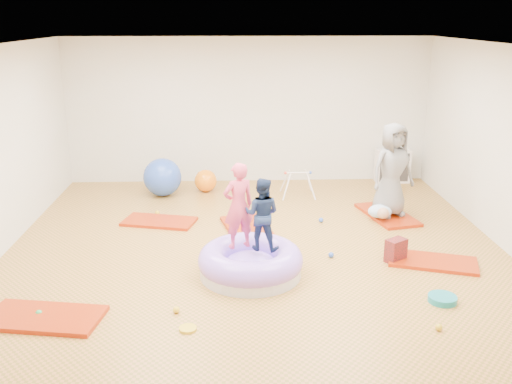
{
  "coord_description": "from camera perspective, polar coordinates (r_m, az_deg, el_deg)",
  "views": [
    {
      "loc": [
        -0.3,
        -7.0,
        3.17
      ],
      "look_at": [
        0.0,
        0.3,
        0.9
      ],
      "focal_mm": 40.0,
      "sensor_mm": 36.0,
      "label": 1
    }
  ],
  "objects": [
    {
      "name": "room",
      "position": [
        7.22,
        0.1,
        3.08
      ],
      "size": [
        7.01,
        8.01,
        2.81
      ],
      "color": "#BC7A3E",
      "rests_on": "ground"
    },
    {
      "name": "gym_mat_front_left",
      "position": [
        6.75,
        -20.45,
        -11.68
      ],
      "size": [
        1.34,
        0.83,
        0.05
      ],
      "primitive_type": "cube",
      "rotation": [
        0.0,
        0.0,
        -0.17
      ],
      "color": "#A22000",
      "rests_on": "ground"
    },
    {
      "name": "gym_mat_mid_left",
      "position": [
        9.23,
        -9.66,
        -2.92
      ],
      "size": [
        1.23,
        0.82,
        0.05
      ],
      "primitive_type": "cube",
      "rotation": [
        0.0,
        0.0,
        -0.24
      ],
      "color": "#A22000",
      "rests_on": "ground"
    },
    {
      "name": "gym_mat_center_back",
      "position": [
        8.77,
        -0.77,
        -3.75
      ],
      "size": [
        0.9,
        1.35,
        0.05
      ],
      "primitive_type": "cube",
      "rotation": [
        0.0,
        0.0,
        1.81
      ],
      "color": "#A22000",
      "rests_on": "ground"
    },
    {
      "name": "gym_mat_right",
      "position": [
        8.01,
        17.28,
        -6.68
      ],
      "size": [
        1.25,
        0.9,
        0.05
      ],
      "primitive_type": "cube",
      "rotation": [
        0.0,
        0.0,
        -0.32
      ],
      "color": "#A22000",
      "rests_on": "ground"
    },
    {
      "name": "gym_mat_rear_right",
      "position": [
        9.65,
        12.98,
        -2.22
      ],
      "size": [
        0.88,
        1.34,
        0.05
      ],
      "primitive_type": "cube",
      "rotation": [
        0.0,
        0.0,
        1.8
      ],
      "color": "#A22000",
      "rests_on": "ground"
    },
    {
      "name": "inflatable_cushion",
      "position": [
        7.28,
        -0.55,
        -7.11
      ],
      "size": [
        1.33,
        1.33,
        0.42
      ],
      "rotation": [
        0.0,
        0.0,
        -0.22
      ],
      "color": "silver",
      "rests_on": "ground"
    },
    {
      "name": "child_pink",
      "position": [
        7.12,
        -1.77,
        -0.99
      ],
      "size": [
        0.48,
        0.4,
        1.11
      ],
      "primitive_type": "imported",
      "rotation": [
        0.0,
        0.0,
        3.53
      ],
      "color": "#DF4362",
      "rests_on": "inflatable_cushion"
    },
    {
      "name": "child_navy",
      "position": [
        7.08,
        0.59,
        -1.84
      ],
      "size": [
        0.53,
        0.46,
        0.93
      ],
      "primitive_type": "imported",
      "rotation": [
        0.0,
        0.0,
        2.87
      ],
      "color": "#172649",
      "rests_on": "inflatable_cushion"
    },
    {
      "name": "adult_caregiver",
      "position": [
        9.37,
        13.46,
        2.17
      ],
      "size": [
        0.86,
        0.7,
        1.51
      ],
      "primitive_type": "imported",
      "rotation": [
        0.0,
        0.0,
        0.35
      ],
      "color": "slate",
      "rests_on": "gym_mat_rear_right"
    },
    {
      "name": "infant",
      "position": [
        9.32,
        12.36,
        -1.93
      ],
      "size": [
        0.39,
        0.4,
        0.23
      ],
      "color": "#ACCDF7",
      "rests_on": "gym_mat_rear_right"
    },
    {
      "name": "ball_pit_balls",
      "position": [
        7.86,
        0.38,
        -6.23
      ],
      "size": [
        4.5,
        3.85,
        0.08
      ],
      "color": "gold",
      "rests_on": "ground"
    },
    {
      "name": "exercise_ball_blue",
      "position": [
        10.53,
        -9.34,
        1.48
      ],
      "size": [
        0.69,
        0.69,
        0.69
      ],
      "primitive_type": "sphere",
      "color": "blue",
      "rests_on": "ground"
    },
    {
      "name": "exercise_ball_orange",
      "position": [
        10.7,
        -5.06,
        1.13
      ],
      "size": [
        0.42,
        0.42,
        0.42
      ],
      "primitive_type": "sphere",
      "color": "orange",
      "rests_on": "ground"
    },
    {
      "name": "infant_play_gym",
      "position": [
        10.34,
        4.2,
        1.18
      ],
      "size": [
        0.61,
        0.58,
        0.47
      ],
      "rotation": [
        0.0,
        0.0,
        -0.35
      ],
      "color": "white",
      "rests_on": "ground"
    },
    {
      "name": "cube_shelf",
      "position": [
        11.59,
        13.48,
        2.58
      ],
      "size": [
        0.66,
        0.32,
        0.66
      ],
      "color": "white",
      "rests_on": "ground"
    },
    {
      "name": "balance_disc",
      "position": [
        7.03,
        18.14,
        -10.12
      ],
      "size": [
        0.33,
        0.33,
        0.07
      ],
      "primitive_type": "cylinder",
      "color": "teal",
      "rests_on": "ground"
    },
    {
      "name": "backpack",
      "position": [
        7.89,
        13.81,
        -5.7
      ],
      "size": [
        0.32,
        0.3,
        0.32
      ],
      "primitive_type": "cube",
      "rotation": [
        0.0,
        0.0,
        0.59
      ],
      "color": "maroon",
      "rests_on": "ground"
    },
    {
      "name": "yellow_toy",
      "position": [
        6.21,
        -6.83,
        -13.41
      ],
      "size": [
        0.19,
        0.19,
        0.03
      ],
      "primitive_type": "cylinder",
      "color": "gold",
      "rests_on": "ground"
    }
  ]
}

